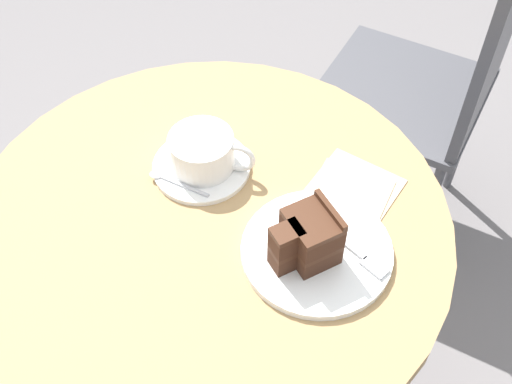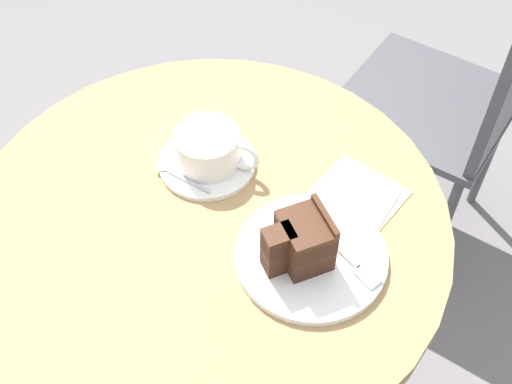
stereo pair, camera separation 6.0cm
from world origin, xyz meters
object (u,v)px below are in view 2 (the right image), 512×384
(coffee_cup, at_px, (209,147))
(cafe_chair, at_px, (475,81))
(teaspoon, at_px, (176,175))
(fork, at_px, (348,258))
(napkin, at_px, (353,199))
(cake_slice, at_px, (301,242))
(cake_plate, at_px, (311,256))
(saucer, at_px, (207,163))

(coffee_cup, height_order, cafe_chair, cafe_chair)
(teaspoon, distance_m, fork, 0.30)
(cafe_chair, bearing_deg, fork, 2.78)
(coffee_cup, xyz_separation_m, cafe_chair, (0.40, 0.55, -0.20))
(napkin, xyz_separation_m, cafe_chair, (0.16, 0.55, -0.16))
(coffee_cup, relative_size, cake_slice, 1.34)
(cake_plate, height_order, fork, fork)
(teaspoon, relative_size, napkin, 0.63)
(cake_slice, bearing_deg, coffee_cup, 144.97)
(fork, distance_m, napkin, 0.12)
(cake_plate, bearing_deg, cake_slice, -136.80)
(napkin, bearing_deg, cake_slice, -108.24)
(saucer, distance_m, cake_slice, 0.24)
(saucer, bearing_deg, cake_slice, -34.11)
(cake_slice, height_order, fork, cake_slice)
(napkin, bearing_deg, fork, -80.63)
(coffee_cup, relative_size, cake_plate, 0.63)
(teaspoon, bearing_deg, fork, -178.66)
(coffee_cup, relative_size, cafe_chair, 0.15)
(cake_plate, xyz_separation_m, napkin, (0.03, 0.13, -0.00))
(saucer, xyz_separation_m, teaspoon, (-0.04, -0.05, 0.01))
(napkin, height_order, cafe_chair, cafe_chair)
(saucer, xyz_separation_m, fork, (0.26, -0.11, 0.01))
(cafe_chair, bearing_deg, napkin, -1.55)
(fork, bearing_deg, cafe_chair, 110.88)
(cake_slice, distance_m, fork, 0.08)
(teaspoon, height_order, cake_plate, teaspoon)
(cake_plate, distance_m, fork, 0.05)
(cafe_chair, bearing_deg, teaspoon, -21.36)
(teaspoon, bearing_deg, cake_plate, 176.88)
(saucer, bearing_deg, teaspoon, -127.60)
(cake_plate, bearing_deg, coffee_cup, 149.37)
(cake_slice, distance_m, napkin, 0.15)
(cake_plate, relative_size, fork, 1.57)
(teaspoon, xyz_separation_m, fork, (0.30, -0.07, 0.00))
(cake_slice, relative_size, fork, 0.74)
(coffee_cup, bearing_deg, teaspoon, -129.79)
(napkin, relative_size, cafe_chair, 0.18)
(cake_plate, xyz_separation_m, cafe_chair, (0.19, 0.68, -0.16))
(cake_slice, height_order, cafe_chair, cafe_chair)
(saucer, distance_m, teaspoon, 0.06)
(saucer, xyz_separation_m, coffee_cup, (0.00, 0.00, 0.04))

